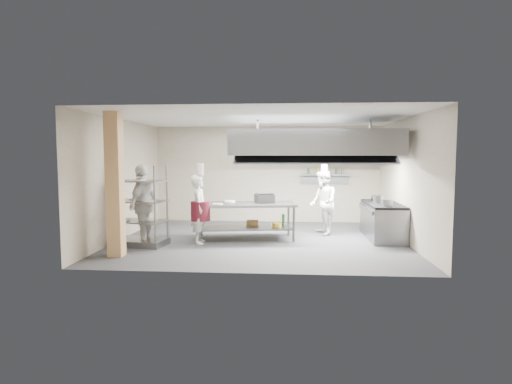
# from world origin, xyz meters

# --- Properties ---
(floor) EXTENTS (7.00, 7.00, 0.00)m
(floor) POSITION_xyz_m (0.00, 0.00, 0.00)
(floor) COLOR #28282A
(floor) RESTS_ON ground
(ceiling) EXTENTS (7.00, 7.00, 0.00)m
(ceiling) POSITION_xyz_m (0.00, 0.00, 3.00)
(ceiling) COLOR silver
(ceiling) RESTS_ON wall_back
(wall_back) EXTENTS (7.00, 0.00, 7.00)m
(wall_back) POSITION_xyz_m (0.00, 3.00, 1.50)
(wall_back) COLOR gray
(wall_back) RESTS_ON ground
(wall_left) EXTENTS (0.00, 6.00, 6.00)m
(wall_left) POSITION_xyz_m (-3.50, 0.00, 1.50)
(wall_left) COLOR gray
(wall_left) RESTS_ON ground
(wall_right) EXTENTS (0.00, 6.00, 6.00)m
(wall_right) POSITION_xyz_m (3.50, 0.00, 1.50)
(wall_right) COLOR gray
(wall_right) RESTS_ON ground
(column) EXTENTS (0.30, 0.30, 3.00)m
(column) POSITION_xyz_m (-2.90, -1.90, 1.50)
(column) COLOR tan
(column) RESTS_ON floor
(exhaust_hood) EXTENTS (4.00, 2.50, 0.60)m
(exhaust_hood) POSITION_xyz_m (1.30, 0.40, 2.40)
(exhaust_hood) COLOR gray
(exhaust_hood) RESTS_ON ceiling
(hood_strip_a) EXTENTS (1.60, 0.12, 0.04)m
(hood_strip_a) POSITION_xyz_m (0.40, 0.40, 2.08)
(hood_strip_a) COLOR white
(hood_strip_a) RESTS_ON exhaust_hood
(hood_strip_b) EXTENTS (1.60, 0.12, 0.04)m
(hood_strip_b) POSITION_xyz_m (2.20, 0.40, 2.08)
(hood_strip_b) COLOR white
(hood_strip_b) RESTS_ON exhaust_hood
(wall_shelf) EXTENTS (1.50, 0.28, 0.04)m
(wall_shelf) POSITION_xyz_m (1.80, 2.84, 1.50)
(wall_shelf) COLOR gray
(wall_shelf) RESTS_ON wall_back
(island) EXTENTS (2.57, 1.37, 0.91)m
(island) POSITION_xyz_m (-0.37, 0.11, 0.46)
(island) COLOR gray
(island) RESTS_ON floor
(island_worktop) EXTENTS (2.57, 1.37, 0.06)m
(island_worktop) POSITION_xyz_m (-0.37, 0.11, 0.88)
(island_worktop) COLOR gray
(island_worktop) RESTS_ON island
(island_undershelf) EXTENTS (2.36, 1.24, 0.04)m
(island_undershelf) POSITION_xyz_m (-0.37, 0.11, 0.30)
(island_undershelf) COLOR slate
(island_undershelf) RESTS_ON island
(pass_rack) EXTENTS (1.35, 0.92, 1.88)m
(pass_rack) POSITION_xyz_m (-2.80, -0.82, 0.94)
(pass_rack) COLOR slate
(pass_rack) RESTS_ON floor
(cooking_range) EXTENTS (0.80, 2.00, 0.84)m
(cooking_range) POSITION_xyz_m (3.08, 0.50, 0.42)
(cooking_range) COLOR gray
(cooking_range) RESTS_ON floor
(range_top) EXTENTS (0.78, 1.96, 0.06)m
(range_top) POSITION_xyz_m (3.08, 0.50, 0.87)
(range_top) COLOR black
(range_top) RESTS_ON cooking_range
(chef_head) EXTENTS (0.47, 0.65, 1.64)m
(chef_head) POSITION_xyz_m (-1.44, -0.47, 0.82)
(chef_head) COLOR white
(chef_head) RESTS_ON floor
(chef_line) EXTENTS (0.80, 0.95, 1.72)m
(chef_line) POSITION_xyz_m (1.60, 0.85, 0.86)
(chef_line) COLOR silver
(chef_line) RESTS_ON floor
(chef_plating) EXTENTS (0.65, 1.18, 1.90)m
(chef_plating) POSITION_xyz_m (-2.71, -0.75, 0.95)
(chef_plating) COLOR silver
(chef_plating) RESTS_ON floor
(griddle) EXTENTS (0.55, 0.49, 0.22)m
(griddle) POSITION_xyz_m (0.08, 0.23, 1.02)
(griddle) COLOR slate
(griddle) RESTS_ON island_worktop
(wicker_basket) EXTENTS (0.30, 0.21, 0.13)m
(wicker_basket) POSITION_xyz_m (-0.23, 0.30, 0.38)
(wicker_basket) COLOR brown
(wicker_basket) RESTS_ON island_undershelf
(stockpot) EXTENTS (0.27, 0.27, 0.18)m
(stockpot) POSITION_xyz_m (2.98, 0.61, 0.99)
(stockpot) COLOR gray
(stockpot) RESTS_ON range_top
(plate_stack) EXTENTS (0.28, 0.28, 0.05)m
(plate_stack) POSITION_xyz_m (-2.80, -0.82, 0.60)
(plate_stack) COLOR white
(plate_stack) RESTS_ON pass_rack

